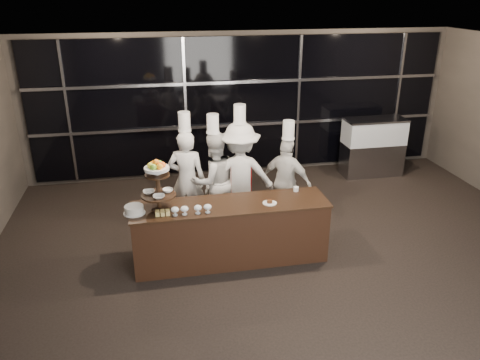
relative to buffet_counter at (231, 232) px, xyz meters
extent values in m
plane|color=black|center=(0.88, -1.46, -0.47)|extent=(10.00, 10.00, 0.00)
plane|color=black|center=(0.88, -1.46, 2.53)|extent=(10.00, 10.00, 0.00)
plane|color=#473F38|center=(0.88, 3.54, 1.03)|extent=(9.00, 0.00, 9.00)
cube|color=black|center=(0.88, 3.48, 1.03)|extent=(8.60, 0.04, 2.80)
cube|color=#A5A5AA|center=(0.88, 3.43, 0.63)|extent=(8.60, 0.06, 0.06)
cube|color=#A5A5AA|center=(0.88, 3.43, 1.53)|extent=(8.60, 0.06, 0.06)
cube|color=#A5A5AA|center=(-2.62, 3.45, 1.03)|extent=(0.05, 0.05, 2.80)
cube|color=#A5A5AA|center=(-0.32, 3.45, 1.03)|extent=(0.05, 0.05, 2.80)
cube|color=#A5A5AA|center=(2.08, 3.45, 1.03)|extent=(0.05, 0.05, 2.80)
cube|color=#A5A5AA|center=(4.38, 3.45, 1.03)|extent=(0.05, 0.05, 2.80)
cube|color=black|center=(0.00, 0.00, -0.02)|extent=(2.80, 0.70, 0.90)
cube|color=black|center=(0.00, 0.00, 0.44)|extent=(2.84, 0.74, 0.03)
cylinder|color=black|center=(-1.00, 0.00, 0.47)|extent=(0.24, 0.24, 0.03)
cylinder|color=black|center=(-1.00, 0.00, 0.80)|extent=(0.06, 0.06, 0.70)
cylinder|color=black|center=(-1.00, 0.00, 0.67)|extent=(0.48, 0.48, 0.02)
cylinder|color=black|center=(-1.00, 0.00, 0.97)|extent=(0.34, 0.34, 0.02)
cylinder|color=white|center=(-1.00, 0.00, 1.02)|extent=(0.10, 0.10, 0.06)
cylinder|color=white|center=(-1.00, 0.00, 1.07)|extent=(0.34, 0.34, 0.04)
sphere|color=#FA5F15|center=(-0.92, 0.00, 1.11)|extent=(0.09, 0.09, 0.09)
sphere|color=#6CA72B|center=(-0.96, 0.07, 1.11)|extent=(0.09, 0.09, 0.09)
sphere|color=orange|center=(-1.04, 0.07, 1.11)|extent=(0.09, 0.09, 0.09)
sphere|color=#FFF435|center=(-1.08, 0.00, 1.11)|extent=(0.09, 0.09, 0.09)
sphere|color=#73A52A|center=(-1.04, -0.07, 1.11)|extent=(0.09, 0.09, 0.09)
sphere|color=orange|center=(-0.96, -0.07, 1.11)|extent=(0.09, 0.09, 0.09)
sphere|color=orange|center=(-1.00, 0.00, 1.15)|extent=(0.09, 0.09, 0.09)
imported|color=white|center=(-1.13, 0.06, 0.71)|extent=(0.16, 0.16, 0.04)
imported|color=white|center=(-0.87, 0.06, 0.71)|extent=(0.15, 0.15, 0.05)
imported|color=white|center=(-1.00, -0.12, 0.71)|extent=(0.16, 0.16, 0.04)
cylinder|color=silver|center=(-0.80, -0.22, 0.46)|extent=(0.07, 0.07, 0.01)
cylinder|color=silver|center=(-0.80, -0.22, 0.49)|extent=(0.02, 0.02, 0.05)
ellipsoid|color=silver|center=(-0.80, -0.22, 0.54)|extent=(0.11, 0.11, 0.08)
ellipsoid|color=green|center=(-0.80, -0.22, 0.54)|extent=(0.08, 0.08, 0.05)
cylinder|color=silver|center=(-0.67, -0.22, 0.46)|extent=(0.07, 0.07, 0.01)
cylinder|color=silver|center=(-0.67, -0.22, 0.49)|extent=(0.02, 0.02, 0.05)
ellipsoid|color=silver|center=(-0.67, -0.22, 0.54)|extent=(0.11, 0.11, 0.08)
ellipsoid|color=red|center=(-0.67, -0.22, 0.54)|extent=(0.08, 0.08, 0.05)
cylinder|color=silver|center=(-0.49, -0.22, 0.46)|extent=(0.07, 0.07, 0.01)
cylinder|color=silver|center=(-0.49, -0.22, 0.49)|extent=(0.02, 0.02, 0.05)
ellipsoid|color=silver|center=(-0.49, -0.22, 0.54)|extent=(0.11, 0.11, 0.08)
ellipsoid|color=#F3F1AB|center=(-0.49, -0.22, 0.54)|extent=(0.08, 0.08, 0.05)
cylinder|color=silver|center=(-0.35, -0.22, 0.46)|extent=(0.07, 0.07, 0.01)
cylinder|color=silver|center=(-0.35, -0.22, 0.49)|extent=(0.02, 0.02, 0.05)
ellipsoid|color=silver|center=(-0.35, -0.22, 0.54)|extent=(0.11, 0.11, 0.08)
ellipsoid|color=#532515|center=(-0.35, -0.22, 0.54)|extent=(0.08, 0.08, 0.05)
cylinder|color=white|center=(-1.34, -0.05, 0.46)|extent=(0.30, 0.30, 0.01)
cylinder|color=silver|center=(-1.34, -0.05, 0.51)|extent=(0.26, 0.26, 0.10)
cube|color=#DAC36B|center=(-1.03, -0.20, 0.48)|extent=(0.06, 0.06, 0.05)
cube|color=#DAC36B|center=(-0.96, -0.20, 0.48)|extent=(0.06, 0.06, 0.05)
cube|color=#DAC36B|center=(-0.89, -0.20, 0.48)|extent=(0.06, 0.06, 0.05)
cube|color=#DAC36B|center=(-1.03, -0.13, 0.48)|extent=(0.06, 0.06, 0.05)
cube|color=#DAC36B|center=(-0.96, -0.13, 0.48)|extent=(0.06, 0.06, 0.05)
cube|color=#DAC36B|center=(-0.89, -0.13, 0.48)|extent=(0.06, 0.06, 0.05)
cylinder|color=white|center=(0.55, -0.10, 0.46)|extent=(0.20, 0.20, 0.01)
cylinder|color=#4C2814|center=(0.55, -0.10, 0.49)|extent=(0.08, 0.08, 0.04)
cylinder|color=white|center=(1.06, 0.25, 0.49)|extent=(0.08, 0.08, 0.07)
cube|color=#A5A5AA|center=(3.60, 2.84, -0.12)|extent=(1.27, 0.55, 0.70)
cube|color=silver|center=(3.60, 2.84, 0.48)|extent=(1.27, 0.55, 0.50)
cube|color=#FFC67F|center=(3.60, 2.84, 0.48)|extent=(1.18, 0.46, 0.40)
cube|color=#A5A5AA|center=(3.60, 2.84, 0.75)|extent=(1.29, 0.56, 0.04)
imported|color=white|center=(-0.52, 1.17, 0.38)|extent=(0.71, 0.57, 1.70)
cylinder|color=white|center=(-0.52, 1.17, 1.38)|extent=(0.19, 0.19, 0.30)
cylinder|color=white|center=(-0.52, 1.17, 1.24)|extent=(0.21, 0.21, 0.03)
imported|color=silver|center=(-0.08, 1.11, 0.36)|extent=(0.95, 0.83, 1.66)
cylinder|color=white|center=(-0.08, 1.11, 1.34)|extent=(0.19, 0.19, 0.30)
cylinder|color=white|center=(-0.08, 1.11, 1.19)|extent=(0.21, 0.21, 0.03)
imported|color=silver|center=(0.34, 1.06, 0.44)|extent=(1.21, 0.75, 1.80)
cylinder|color=white|center=(0.34, 1.06, 1.49)|extent=(0.19, 0.19, 0.30)
cylinder|color=white|center=(0.34, 1.06, 1.34)|extent=(0.21, 0.21, 0.03)
cube|color=#990B0C|center=(0.34, 0.94, 0.44)|extent=(0.34, 0.03, 0.67)
imported|color=white|center=(1.13, 0.98, 0.30)|extent=(0.92, 0.87, 1.52)
cylinder|color=white|center=(1.13, 0.98, 1.21)|extent=(0.19, 0.19, 0.30)
cylinder|color=white|center=(1.13, 0.98, 1.06)|extent=(0.21, 0.21, 0.03)
camera|label=1|loc=(-1.02, -5.97, 3.32)|focal=35.00mm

